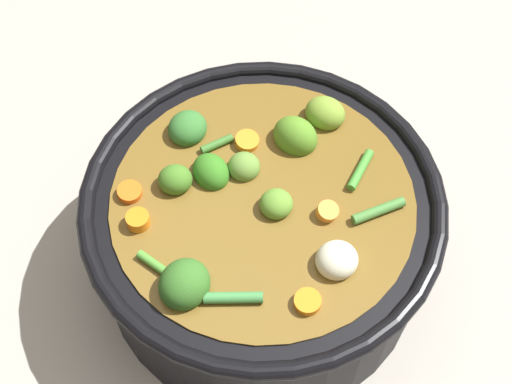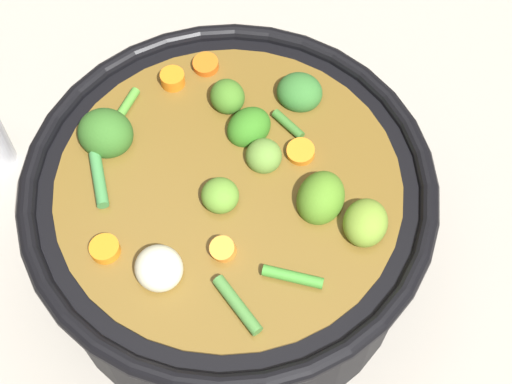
{
  "view_description": "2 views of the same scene",
  "coord_description": "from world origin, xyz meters",
  "views": [
    {
      "loc": [
        0.27,
        0.19,
        0.64
      ],
      "look_at": [
        -0.02,
        -0.02,
        0.09
      ],
      "focal_mm": 50.82,
      "sensor_mm": 36.0,
      "label": 1
    },
    {
      "loc": [
        -0.14,
        0.26,
        0.61
      ],
      "look_at": [
        -0.02,
        -0.01,
        0.1
      ],
      "focal_mm": 53.35,
      "sensor_mm": 36.0,
      "label": 2
    }
  ],
  "objects": [
    {
      "name": "ground_plane",
      "position": [
        0.0,
        0.0,
        0.0
      ],
      "size": [
        1.1,
        1.1,
        0.0
      ],
      "primitive_type": "plane",
      "color": "#9E998E"
    },
    {
      "name": "cooking_pot",
      "position": [
        0.0,
        -0.0,
        0.07
      ],
      "size": [
        0.32,
        0.32,
        0.14
      ],
      "color": "black",
      "rests_on": "ground_plane"
    }
  ]
}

